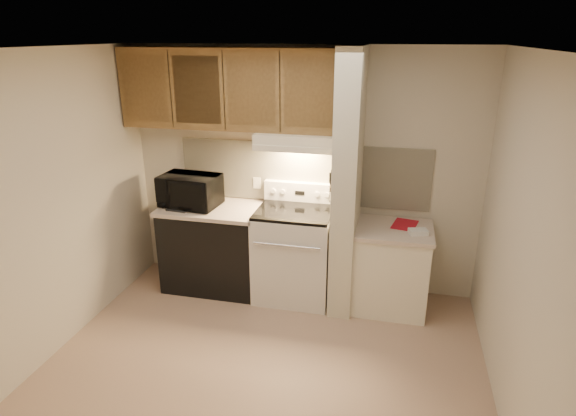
% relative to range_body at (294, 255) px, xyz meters
% --- Properties ---
extents(floor, '(3.60, 3.60, 0.00)m').
position_rel_range_body_xyz_m(floor, '(0.00, -1.16, -0.46)').
color(floor, tan).
rests_on(floor, ground).
extents(ceiling, '(3.60, 3.60, 0.00)m').
position_rel_range_body_xyz_m(ceiling, '(0.00, -1.16, 2.04)').
color(ceiling, white).
rests_on(ceiling, wall_back).
extents(wall_back, '(3.60, 2.50, 0.02)m').
position_rel_range_body_xyz_m(wall_back, '(0.00, 0.34, 0.79)').
color(wall_back, beige).
rests_on(wall_back, floor).
extents(wall_left, '(0.02, 3.00, 2.50)m').
position_rel_range_body_xyz_m(wall_left, '(-1.80, -1.16, 0.79)').
color(wall_left, beige).
rests_on(wall_left, floor).
extents(wall_right, '(0.02, 3.00, 2.50)m').
position_rel_range_body_xyz_m(wall_right, '(1.80, -1.16, 0.79)').
color(wall_right, beige).
rests_on(wall_right, floor).
extents(backsplash, '(2.60, 0.02, 0.63)m').
position_rel_range_body_xyz_m(backsplash, '(0.00, 0.33, 0.78)').
color(backsplash, '#EFE8C9').
rests_on(backsplash, wall_back).
extents(range_body, '(0.76, 0.65, 0.92)m').
position_rel_range_body_xyz_m(range_body, '(0.00, 0.00, 0.00)').
color(range_body, silver).
rests_on(range_body, floor).
extents(oven_window, '(0.50, 0.01, 0.30)m').
position_rel_range_body_xyz_m(oven_window, '(0.00, -0.32, 0.04)').
color(oven_window, black).
rests_on(oven_window, range_body).
extents(oven_handle, '(0.65, 0.02, 0.02)m').
position_rel_range_body_xyz_m(oven_handle, '(0.00, -0.35, 0.26)').
color(oven_handle, silver).
rests_on(oven_handle, range_body).
extents(cooktop, '(0.74, 0.64, 0.03)m').
position_rel_range_body_xyz_m(cooktop, '(0.00, 0.00, 0.48)').
color(cooktop, black).
rests_on(cooktop, range_body).
extents(range_backguard, '(0.76, 0.08, 0.20)m').
position_rel_range_body_xyz_m(range_backguard, '(0.00, 0.28, 0.59)').
color(range_backguard, silver).
rests_on(range_backguard, range_body).
extents(range_display, '(0.10, 0.01, 0.04)m').
position_rel_range_body_xyz_m(range_display, '(0.00, 0.24, 0.59)').
color(range_display, black).
rests_on(range_display, range_backguard).
extents(range_knob_left_outer, '(0.05, 0.02, 0.05)m').
position_rel_range_body_xyz_m(range_knob_left_outer, '(-0.28, 0.24, 0.59)').
color(range_knob_left_outer, silver).
rests_on(range_knob_left_outer, range_backguard).
extents(range_knob_left_inner, '(0.05, 0.02, 0.05)m').
position_rel_range_body_xyz_m(range_knob_left_inner, '(-0.18, 0.24, 0.59)').
color(range_knob_left_inner, silver).
rests_on(range_knob_left_inner, range_backguard).
extents(range_knob_right_inner, '(0.05, 0.02, 0.05)m').
position_rel_range_body_xyz_m(range_knob_right_inner, '(0.18, 0.24, 0.59)').
color(range_knob_right_inner, silver).
rests_on(range_knob_right_inner, range_backguard).
extents(range_knob_right_outer, '(0.05, 0.02, 0.05)m').
position_rel_range_body_xyz_m(range_knob_right_outer, '(0.28, 0.24, 0.59)').
color(range_knob_right_outer, silver).
rests_on(range_knob_right_outer, range_backguard).
extents(dishwasher_front, '(1.00, 0.63, 0.87)m').
position_rel_range_body_xyz_m(dishwasher_front, '(-0.88, 0.01, -0.03)').
color(dishwasher_front, black).
rests_on(dishwasher_front, floor).
extents(left_countertop, '(1.04, 0.67, 0.04)m').
position_rel_range_body_xyz_m(left_countertop, '(-0.88, 0.01, 0.43)').
color(left_countertop, beige).
rests_on(left_countertop, dishwasher_front).
extents(spoon_rest, '(0.22, 0.09, 0.01)m').
position_rel_range_body_xyz_m(spoon_rest, '(-1.17, -0.19, 0.46)').
color(spoon_rest, black).
rests_on(spoon_rest, left_countertop).
extents(teal_jar, '(0.12, 0.12, 0.10)m').
position_rel_range_body_xyz_m(teal_jar, '(-1.07, 0.17, 0.50)').
color(teal_jar, '#296A5C').
rests_on(teal_jar, left_countertop).
extents(outlet, '(0.08, 0.01, 0.12)m').
position_rel_range_body_xyz_m(outlet, '(-0.48, 0.32, 0.64)').
color(outlet, white).
rests_on(outlet, backsplash).
extents(microwave, '(0.62, 0.45, 0.33)m').
position_rel_range_body_xyz_m(microwave, '(-1.10, -0.01, 0.61)').
color(microwave, black).
rests_on(microwave, left_countertop).
extents(partition_pillar, '(0.22, 0.70, 2.50)m').
position_rel_range_body_xyz_m(partition_pillar, '(0.51, -0.01, 0.79)').
color(partition_pillar, beige).
rests_on(partition_pillar, floor).
extents(pillar_trim, '(0.01, 0.70, 0.04)m').
position_rel_range_body_xyz_m(pillar_trim, '(0.39, -0.01, 0.84)').
color(pillar_trim, brown).
rests_on(pillar_trim, partition_pillar).
extents(knife_strip, '(0.02, 0.42, 0.04)m').
position_rel_range_body_xyz_m(knife_strip, '(0.39, -0.06, 0.86)').
color(knife_strip, black).
rests_on(knife_strip, partition_pillar).
extents(knife_blade_a, '(0.01, 0.03, 0.16)m').
position_rel_range_body_xyz_m(knife_blade_a, '(0.38, -0.22, 0.76)').
color(knife_blade_a, silver).
rests_on(knife_blade_a, knife_strip).
extents(knife_handle_a, '(0.02, 0.02, 0.10)m').
position_rel_range_body_xyz_m(knife_handle_a, '(0.38, -0.23, 0.91)').
color(knife_handle_a, black).
rests_on(knife_handle_a, knife_strip).
extents(knife_blade_b, '(0.01, 0.04, 0.18)m').
position_rel_range_body_xyz_m(knife_blade_b, '(0.38, -0.13, 0.75)').
color(knife_blade_b, silver).
rests_on(knife_blade_b, knife_strip).
extents(knife_handle_b, '(0.02, 0.02, 0.10)m').
position_rel_range_body_xyz_m(knife_handle_b, '(0.38, -0.14, 0.91)').
color(knife_handle_b, black).
rests_on(knife_handle_b, knife_strip).
extents(knife_blade_c, '(0.01, 0.04, 0.20)m').
position_rel_range_body_xyz_m(knife_blade_c, '(0.38, -0.07, 0.74)').
color(knife_blade_c, silver).
rests_on(knife_blade_c, knife_strip).
extents(knife_handle_c, '(0.02, 0.02, 0.10)m').
position_rel_range_body_xyz_m(knife_handle_c, '(0.38, -0.06, 0.91)').
color(knife_handle_c, black).
rests_on(knife_handle_c, knife_strip).
extents(knife_blade_d, '(0.01, 0.04, 0.16)m').
position_rel_range_body_xyz_m(knife_blade_d, '(0.38, 0.01, 0.76)').
color(knife_blade_d, silver).
rests_on(knife_blade_d, knife_strip).
extents(knife_handle_d, '(0.02, 0.02, 0.10)m').
position_rel_range_body_xyz_m(knife_handle_d, '(0.38, 0.03, 0.91)').
color(knife_handle_d, black).
rests_on(knife_handle_d, knife_strip).
extents(knife_blade_e, '(0.01, 0.04, 0.18)m').
position_rel_range_body_xyz_m(knife_blade_e, '(0.38, 0.11, 0.75)').
color(knife_blade_e, silver).
rests_on(knife_blade_e, knife_strip).
extents(knife_handle_e, '(0.02, 0.02, 0.10)m').
position_rel_range_body_xyz_m(knife_handle_e, '(0.38, 0.09, 0.91)').
color(knife_handle_e, black).
rests_on(knife_handle_e, knife_strip).
extents(oven_mitt, '(0.03, 0.09, 0.21)m').
position_rel_range_body_xyz_m(oven_mitt, '(0.38, 0.17, 0.69)').
color(oven_mitt, gray).
rests_on(oven_mitt, partition_pillar).
extents(right_cab_base, '(0.70, 0.60, 0.81)m').
position_rel_range_body_xyz_m(right_cab_base, '(0.97, -0.01, -0.06)').
color(right_cab_base, white).
rests_on(right_cab_base, floor).
extents(right_countertop, '(0.74, 0.64, 0.04)m').
position_rel_range_body_xyz_m(right_countertop, '(0.97, -0.01, 0.37)').
color(right_countertop, beige).
rests_on(right_countertop, right_cab_base).
extents(red_folder, '(0.27, 0.33, 0.01)m').
position_rel_range_body_xyz_m(red_folder, '(1.07, 0.09, 0.39)').
color(red_folder, '#B21322').
rests_on(red_folder, right_countertop).
extents(white_box, '(0.19, 0.15, 0.04)m').
position_rel_range_body_xyz_m(white_box, '(1.19, -0.11, 0.41)').
color(white_box, white).
rests_on(white_box, right_countertop).
extents(range_hood, '(0.78, 0.44, 0.15)m').
position_rel_range_body_xyz_m(range_hood, '(0.00, 0.12, 1.17)').
color(range_hood, white).
rests_on(range_hood, upper_cabinets).
extents(hood_lip, '(0.78, 0.04, 0.06)m').
position_rel_range_body_xyz_m(hood_lip, '(0.00, -0.08, 1.12)').
color(hood_lip, white).
rests_on(hood_lip, range_hood).
extents(upper_cabinets, '(2.18, 0.33, 0.77)m').
position_rel_range_body_xyz_m(upper_cabinets, '(-0.69, 0.17, 1.62)').
color(upper_cabinets, brown).
rests_on(upper_cabinets, wall_back).
extents(cab_door_a, '(0.46, 0.01, 0.63)m').
position_rel_range_body_xyz_m(cab_door_a, '(-1.51, 0.01, 1.62)').
color(cab_door_a, brown).
rests_on(cab_door_a, upper_cabinets).
extents(cab_gap_a, '(0.01, 0.01, 0.73)m').
position_rel_range_body_xyz_m(cab_gap_a, '(-1.23, 0.01, 1.62)').
color(cab_gap_a, black).
rests_on(cab_gap_a, upper_cabinets).
extents(cab_door_b, '(0.46, 0.01, 0.63)m').
position_rel_range_body_xyz_m(cab_door_b, '(-0.96, 0.01, 1.62)').
color(cab_door_b, brown).
rests_on(cab_door_b, upper_cabinets).
extents(cab_gap_b, '(0.01, 0.01, 0.73)m').
position_rel_range_body_xyz_m(cab_gap_b, '(-0.69, 0.01, 1.62)').
color(cab_gap_b, black).
rests_on(cab_gap_b, upper_cabinets).
extents(cab_door_c, '(0.46, 0.01, 0.63)m').
position_rel_range_body_xyz_m(cab_door_c, '(-0.42, 0.01, 1.62)').
color(cab_door_c, brown).
rests_on(cab_door_c, upper_cabinets).
extents(cab_gap_c, '(0.01, 0.01, 0.73)m').
position_rel_range_body_xyz_m(cab_gap_c, '(-0.14, 0.01, 1.62)').
color(cab_gap_c, black).
rests_on(cab_gap_c, upper_cabinets).
extents(cab_door_d, '(0.46, 0.01, 0.63)m').
position_rel_range_body_xyz_m(cab_door_d, '(0.13, 0.01, 1.62)').
color(cab_door_d, brown).
rests_on(cab_door_d, upper_cabinets).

